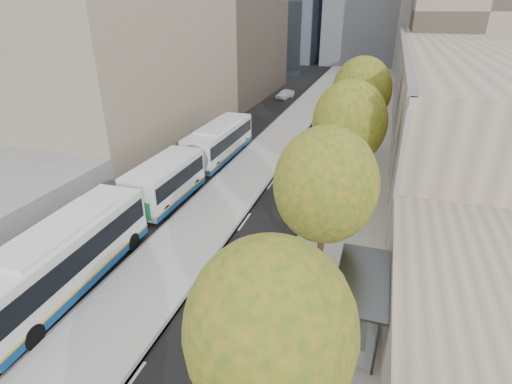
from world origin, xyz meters
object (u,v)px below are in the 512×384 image
at_px(bus_shelter, 367,289).
at_px(bus_far, 200,155).
at_px(cyclist, 203,331).
at_px(distant_car, 285,94).

xyz_separation_m(bus_shelter, bus_far, (-12.99, 13.08, -0.67)).
distance_m(cyclist, distant_car, 45.21).
bearing_deg(bus_shelter, cyclist, -154.90).
bearing_deg(bus_far, distant_car, 91.77).
xyz_separation_m(bus_shelter, distant_car, (-13.58, 41.89, -1.57)).
bearing_deg(cyclist, bus_shelter, 16.56).
bearing_deg(bus_shelter, distant_car, 107.97).
height_order(bus_shelter, cyclist, bus_shelter).
relative_size(bus_far, distant_car, 4.60).
distance_m(bus_shelter, distant_car, 44.06).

